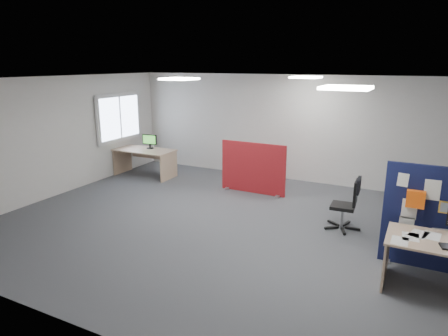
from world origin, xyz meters
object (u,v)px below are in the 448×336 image
at_px(monitor_second, 150,141).
at_px(office_chair, 349,201).
at_px(second_desk, 146,156).
at_px(red_divider, 253,168).

distance_m(monitor_second, office_chair, 5.70).
xyz_separation_m(second_desk, monitor_second, (0.06, 0.14, 0.39)).
relative_size(second_desk, monitor_second, 3.86).
bearing_deg(second_desk, office_chair, -12.93).
bearing_deg(monitor_second, office_chair, -20.91).
height_order(red_divider, office_chair, red_divider).
bearing_deg(monitor_second, red_divider, -10.02).
bearing_deg(red_divider, second_desk, 179.84).
height_order(red_divider, second_desk, red_divider).
distance_m(second_desk, monitor_second, 0.42).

